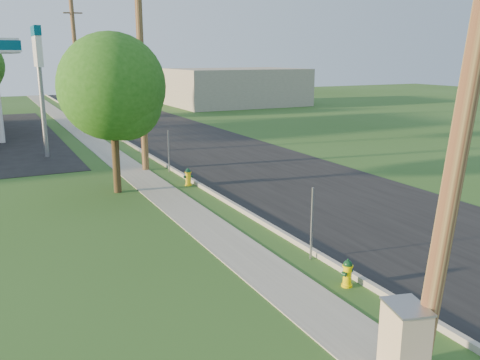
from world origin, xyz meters
name	(u,v)px	position (x,y,z in m)	size (l,w,h in m)	color
ground_plane	(421,335)	(0.00, 0.00, 0.00)	(140.00, 140.00, 0.00)	#2A4F1B
road	(317,191)	(4.50, 10.00, 0.01)	(8.00, 120.00, 0.02)	black
curb	(228,202)	(0.50, 10.00, 0.07)	(0.15, 120.00, 0.15)	#9C998F
sidewalk	(184,209)	(-1.25, 10.00, 0.01)	(1.50, 120.00, 0.03)	gray
utility_pole_near	(468,93)	(-0.60, -1.00, 4.80)	(1.40, 0.32, 9.48)	brown
utility_pole_mid	(141,65)	(-0.60, 17.00, 4.95)	(1.40, 0.32, 9.80)	brown
utility_pole_far	(77,63)	(-0.60, 35.00, 4.80)	(1.40, 0.32, 9.50)	brown
sign_post_near	(312,224)	(0.25, 4.20, 1.00)	(0.05, 0.04, 2.00)	gray
sign_post_mid	(169,151)	(0.25, 16.00, 1.00)	(0.05, 0.04, 2.00)	gray
sign_post_far	(110,122)	(0.25, 28.20, 1.00)	(0.05, 0.04, 2.00)	gray
price_pylon	(38,54)	(-4.50, 22.50, 5.43)	(0.34, 2.04, 6.85)	gray
distant_building	(236,87)	(18.00, 45.00, 2.00)	(14.00, 10.00, 4.00)	gray
tree_verge	(115,91)	(-2.69, 13.40, 4.04)	(4.14, 4.14, 6.28)	#392A17
hydrant_near	(348,273)	(0.06, 2.40, 0.34)	(0.36, 0.32, 0.70)	#E5CC00
hydrant_mid	(188,177)	(0.16, 13.23, 0.37)	(0.39, 0.35, 0.76)	yellow
hydrant_far	(108,131)	(0.13, 28.52, 0.38)	(0.40, 0.36, 0.78)	yellow
utility_cabinet	(404,342)	(-1.34, -0.86, 0.68)	(0.79, 0.92, 1.36)	tan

